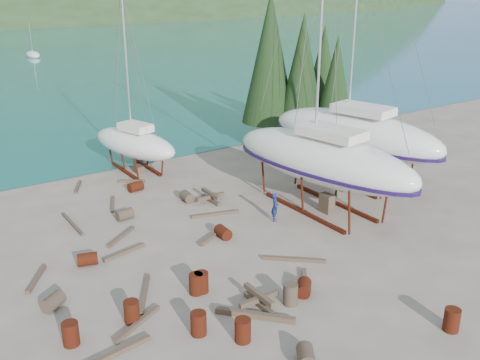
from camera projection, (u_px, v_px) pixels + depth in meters
ground at (262, 249)px, 25.37m from camera, size 600.00×600.00×0.00m
far_house_right at (8, 12)px, 187.47m from camera, size 6.60×5.60×5.60m
cypress_near_right at (302, 72)px, 39.31m from camera, size 3.60×3.60×10.00m
cypress_mid_right at (335, 85)px, 38.85m from camera, size 3.06×3.06×8.50m
cypress_back_left at (270, 58)px, 39.76m from camera, size 4.14×4.14×11.50m
cypress_far_right at (323, 74)px, 41.87m from camera, size 3.24×3.24×9.00m
moored_boat_mid at (33, 55)px, 92.52m from camera, size 2.00×5.00×6.05m
large_sailboat_near at (322, 158)px, 28.92m from camera, size 5.36×12.14×18.48m
large_sailboat_far at (354, 133)px, 33.38m from camera, size 5.90×12.39×18.86m
small_sailboat_shore at (134, 143)px, 35.42m from camera, size 4.31×7.73×11.80m
worker at (275, 207)px, 28.19m from camera, size 0.63×0.68×1.57m
drum_0 at (132, 312)px, 19.75m from camera, size 0.58×0.58×0.88m
drum_1 at (306, 356)px, 17.63m from camera, size 0.97×1.05×0.58m
drum_2 at (87, 259)px, 23.84m from camera, size 1.01×0.80×0.58m
drum_3 at (243, 330)px, 18.69m from camera, size 0.58×0.58×0.88m
drum_4 at (136, 187)px, 32.41m from camera, size 0.93×0.67×0.58m
drum_6 at (223, 232)px, 26.43m from camera, size 0.63×0.91×0.58m
drum_7 at (452, 320)px, 19.27m from camera, size 0.58×0.58×0.88m
drum_8 at (71, 334)px, 18.51m from camera, size 0.58×0.58×0.88m
drum_9 at (125, 214)px, 28.49m from camera, size 0.92×0.65×0.58m
drum_10 at (196, 284)px, 21.59m from camera, size 0.58×0.58×0.88m
drum_11 at (187, 197)px, 30.87m from camera, size 0.64×0.92×0.58m
drum_12 at (304, 288)px, 21.60m from camera, size 1.03×1.03×0.58m
drum_13 at (199, 323)px, 19.06m from camera, size 0.58×0.58×0.88m
drum_14 at (201, 282)px, 21.71m from camera, size 0.58×0.58×0.88m
drum_15 at (53, 302)px, 20.65m from camera, size 1.05×0.98×0.58m
drum_16 at (290, 294)px, 20.87m from camera, size 0.58×0.58×0.88m
timber_0 at (113, 204)px, 30.44m from camera, size 0.99×2.11×0.14m
timber_3 at (145, 293)px, 21.60m from camera, size 1.58×2.54×0.15m
timber_4 at (124, 252)px, 24.88m from camera, size 2.22×0.64×0.17m
timber_5 at (294, 259)px, 24.26m from camera, size 2.25×2.03×0.16m
timber_6 at (132, 181)px, 33.87m from camera, size 1.46×1.14×0.19m
timber_7 at (305, 281)px, 22.51m from camera, size 1.30×1.55×0.17m
timber_8 at (210, 238)px, 26.31m from camera, size 1.64×0.95×0.19m
timber_9 at (78, 187)px, 32.99m from camera, size 1.06×1.92×0.15m
timber_10 at (215, 214)px, 29.05m from camera, size 2.61×0.92×0.16m
timber_11 at (121, 237)px, 26.46m from camera, size 1.99×1.49×0.15m
timber_12 at (138, 324)px, 19.65m from camera, size 2.30×1.29×0.17m
timber_14 at (114, 354)px, 18.03m from camera, size 2.78×0.53×0.18m
timber_15 at (72, 224)px, 27.89m from camera, size 0.15×3.22×0.15m
timber_16 at (255, 315)px, 20.10m from camera, size 2.22×2.44×0.23m
timber_17 at (36, 279)px, 22.65m from camera, size 1.32×1.95×0.16m
timber_pile_fore at (259, 299)px, 20.80m from camera, size 1.80×1.80×0.60m
timber_pile_aft at (211, 197)px, 30.83m from camera, size 1.80×1.80×0.60m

